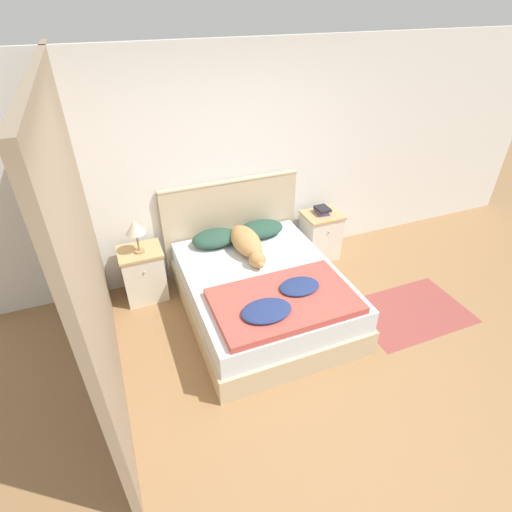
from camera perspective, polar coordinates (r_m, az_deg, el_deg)
ground_plane at (r=3.70m, az=6.20°, el=-18.84°), size 16.00×16.00×0.00m
wall_back at (r=4.53m, az=-5.36°, el=12.34°), size 9.00×0.06×2.55m
wall_side_left at (r=3.41m, az=-23.28°, el=1.83°), size 0.06×3.10×2.55m
bed at (r=4.22m, az=0.97°, el=-5.45°), size 1.56×1.91×0.52m
headboard at (r=4.78m, az=-3.51°, el=4.72°), size 1.64×0.06×1.16m
nightstand_left at (r=4.59m, az=-15.74°, el=-2.43°), size 0.46×0.40×0.61m
nightstand_right at (r=5.17m, az=9.17°, el=2.96°), size 0.46×0.40×0.61m
pillow_left at (r=4.51m, az=-5.86°, el=2.56°), size 0.53×0.35×0.15m
pillow_right at (r=4.67m, az=0.75°, el=3.91°), size 0.53×0.35×0.15m
quilt at (r=3.67m, az=3.92°, el=-6.41°), size 1.30×0.81×0.12m
dog at (r=4.34m, az=-1.26°, el=1.86°), size 0.29×0.85×0.24m
book_stack at (r=5.02m, az=9.41°, el=6.46°), size 0.16×0.20×0.08m
table_lamp at (r=4.26m, az=-16.90°, el=3.84°), size 0.20×0.20×0.38m
rug at (r=4.70m, az=21.17°, el=-7.43°), size 1.22×0.83×0.00m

